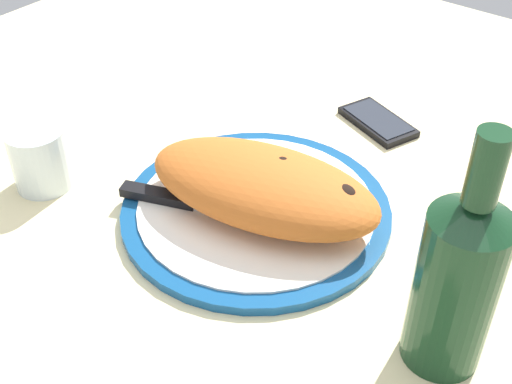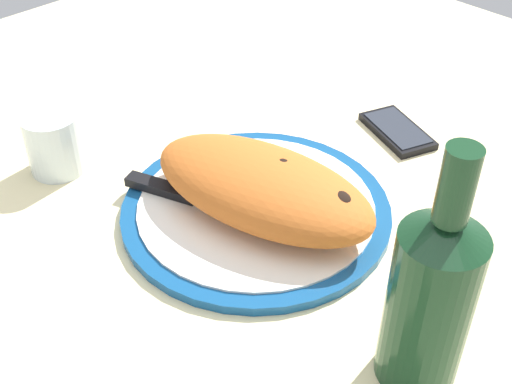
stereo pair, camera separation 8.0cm
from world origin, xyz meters
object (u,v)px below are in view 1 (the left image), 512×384
knife (184,201)px  calzone (260,188)px  plate (256,210)px  fork (296,175)px  smartphone (378,122)px  wine_bottle (457,280)px  water_glass (41,162)px

knife → calzone: bearing=-148.6°
plate → fork: bearing=-93.4°
smartphone → wine_bottle: size_ratio=0.50×
plate → smartphone: plate is taller
calzone → water_glass: same height
water_glass → wine_bottle: bearing=-172.6°
fork → smartphone: size_ratio=1.25×
fork → wine_bottle: (-26.68, 13.01, 8.44)cm
fork → smartphone: fork is taller
water_glass → knife: bearing=-159.7°
calzone → plate: bearing=-24.6°
calzone → water_glass: size_ratio=3.81×
fork → knife: knife is taller
wine_bottle → water_glass: bearing=7.4°
smartphone → water_glass: (26.64, 39.15, 2.99)cm
fork → knife: bearing=60.5°
calzone → wine_bottle: bearing=169.5°
calzone → smartphone: (-0.33, -27.48, -4.34)cm
wine_bottle → calzone: bearing=-10.5°
knife → smartphone: (-8.29, -32.35, -1.43)cm
water_glass → wine_bottle: wine_bottle is taller
knife → wine_bottle: 35.03cm
fork → smartphone: bearing=-92.7°
knife → smartphone: size_ratio=1.78×
calzone → water_glass: (26.32, 11.66, -1.35)cm
plate → calzone: size_ratio=1.06×
water_glass → plate: bearing=-154.3°
plate → smartphone: (-1.36, -27.01, -0.16)cm
plate → knife: bearing=37.7°
water_glass → smartphone: bearing=-124.2°
water_glass → fork: bearing=-142.4°
smartphone → water_glass: water_glass is taller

